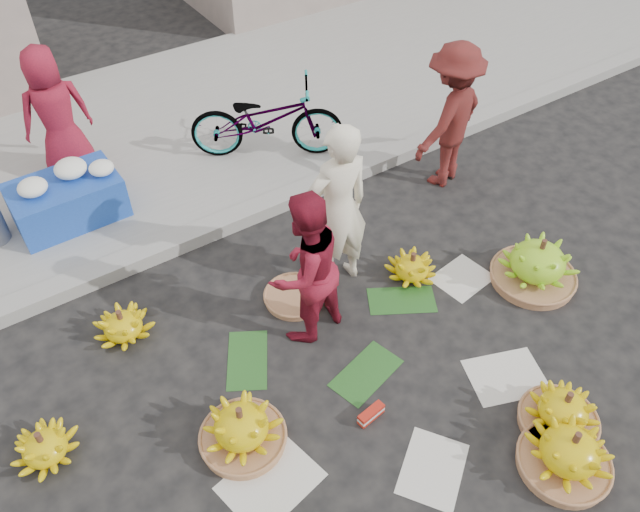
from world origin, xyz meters
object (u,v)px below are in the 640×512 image
banana_bunch_0 (242,428)px  flower_table (67,197)px  vendor_cream (337,209)px  banana_bunch_4 (537,263)px  bicycle (266,120)px

banana_bunch_0 → flower_table: flower_table is taller
vendor_cream → flower_table: vendor_cream is taller
banana_bunch_0 → vendor_cream: vendor_cream is taller
vendor_cream → flower_table: (-1.93, 2.24, -0.51)m
banana_bunch_0 → flower_table: (-0.28, 3.34, 0.19)m
banana_bunch_0 → vendor_cream: bearing=33.7°
banana_bunch_4 → bicycle: bicycle is taller
vendor_cream → bicycle: bearing=-98.9°
flower_table → vendor_cream: bearing=-50.3°
banana_bunch_4 → bicycle: (-1.18, 3.23, 0.35)m
banana_bunch_0 → vendor_cream: 2.10m
banana_bunch_4 → vendor_cream: size_ratio=0.55×
banana_bunch_0 → banana_bunch_4: bearing=-0.3°
banana_bunch_4 → banana_bunch_0: bearing=179.7°
banana_bunch_0 → bicycle: (2.09, 3.21, 0.40)m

